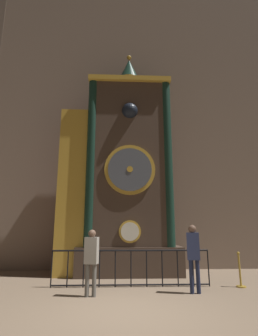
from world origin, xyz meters
The scene contains 7 objects.
ground_plane centered at (0.00, 0.00, 0.00)m, with size 28.00×28.00×0.00m, color #75604C.
cathedral_back_wall centered at (-0.09, 5.95, 7.79)m, with size 24.00×0.32×15.60m.
clock_tower centered at (-0.16, 4.52, 3.86)m, with size 4.69×1.78×9.33m.
railing_fence centered at (0.20, 2.47, 0.58)m, with size 4.76×0.05×1.06m.
visitor_near centered at (-0.90, 1.38, 1.00)m, with size 0.38×0.29×1.66m.
visitor_far centered at (1.88, 1.59, 1.08)m, with size 0.39×0.30×1.79m.
stanchion_post centered at (3.45, 2.31, 0.32)m, with size 0.28×0.28×1.01m.
Camera 1 is at (-0.22, -5.86, 1.70)m, focal length 28.00 mm.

